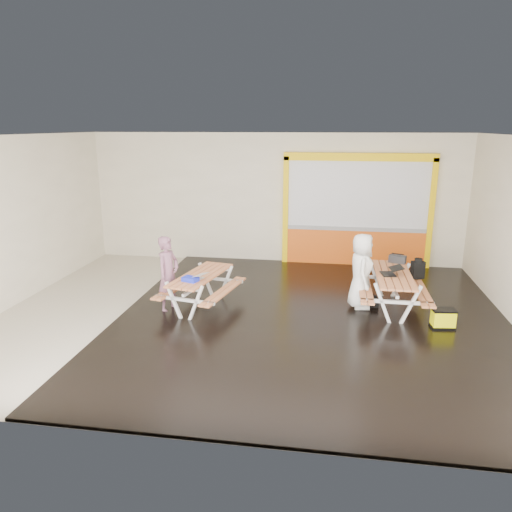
% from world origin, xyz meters
% --- Properties ---
extents(room, '(10.02, 8.02, 3.52)m').
position_xyz_m(room, '(0.00, 0.00, 1.75)').
color(room, '#B7AD9A').
rests_on(room, ground).
extents(deck, '(7.50, 7.98, 0.05)m').
position_xyz_m(deck, '(1.25, 0.00, 0.03)').
color(deck, black).
rests_on(deck, room).
extents(kiosk, '(3.88, 0.16, 3.00)m').
position_xyz_m(kiosk, '(2.20, 3.93, 1.44)').
color(kiosk, '#DD5713').
rests_on(kiosk, room).
extents(picnic_table_left, '(1.60, 2.07, 0.74)m').
position_xyz_m(picnic_table_left, '(-1.04, 0.24, 0.57)').
color(picnic_table_left, '#C6794B').
rests_on(picnic_table_left, deck).
extents(picnic_table_right, '(1.37, 1.99, 0.80)m').
position_xyz_m(picnic_table_right, '(2.83, 0.74, 0.61)').
color(picnic_table_right, '#C6794B').
rests_on(picnic_table_right, deck).
extents(person_left, '(0.53, 0.66, 1.57)m').
position_xyz_m(person_left, '(-1.65, 0.02, 0.78)').
color(person_left, '#7A4D61').
rests_on(person_left, deck).
extents(person_right, '(0.52, 0.77, 1.54)m').
position_xyz_m(person_right, '(2.19, 0.70, 0.83)').
color(person_right, white).
rests_on(person_right, deck).
extents(laptop_left, '(0.44, 0.42, 0.15)m').
position_xyz_m(laptop_left, '(-1.01, -0.11, 0.79)').
color(laptop_left, silver).
rests_on(laptop_left, picnic_table_left).
extents(laptop_right, '(0.46, 0.42, 0.17)m').
position_xyz_m(laptop_right, '(2.77, 0.67, 0.85)').
color(laptop_right, black).
rests_on(laptop_right, picnic_table_right).
extents(blue_pouch, '(0.35, 0.29, 0.09)m').
position_xyz_m(blue_pouch, '(-1.12, -0.22, 0.79)').
color(blue_pouch, '#1927C9').
rests_on(blue_pouch, picnic_table_left).
extents(toolbox, '(0.39, 0.28, 0.21)m').
position_xyz_m(toolbox, '(3.00, 1.58, 0.88)').
color(toolbox, black).
rests_on(toolbox, picnic_table_right).
extents(backpack, '(0.30, 0.24, 0.44)m').
position_xyz_m(backpack, '(3.42, 1.41, 0.73)').
color(backpack, black).
rests_on(backpack, picnic_table_right).
extents(dark_case, '(0.46, 0.36, 0.16)m').
position_xyz_m(dark_case, '(2.35, 0.85, 0.13)').
color(dark_case, black).
rests_on(dark_case, deck).
extents(fluke_bag, '(0.45, 0.32, 0.36)m').
position_xyz_m(fluke_bag, '(3.67, -0.11, 0.23)').
color(fluke_bag, black).
rests_on(fluke_bag, deck).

